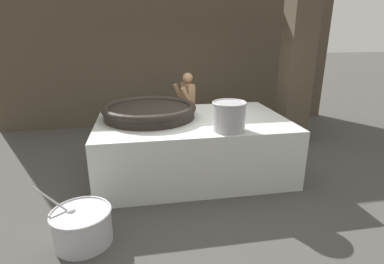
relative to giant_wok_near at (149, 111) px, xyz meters
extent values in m
plane|color=#474442|center=(0.68, -0.17, -1.07)|extent=(60.00, 60.00, 0.00)
cube|color=#4C4233|center=(0.68, 2.89, 1.02)|extent=(8.48, 0.24, 4.18)
cube|color=#4C4233|center=(3.07, 0.94, 1.02)|extent=(0.53, 0.53, 4.18)
cube|color=silver|center=(0.68, -0.17, -0.59)|extent=(3.08, 1.99, 0.95)
cylinder|color=black|center=(0.00, 0.00, -0.04)|extent=(1.49, 1.49, 0.17)
torus|color=black|center=(0.00, 0.00, 0.05)|extent=(1.55, 1.55, 0.12)
cylinder|color=#9E9EA3|center=(1.10, -0.90, 0.08)|extent=(0.46, 0.46, 0.41)
torus|color=#9E9EA3|center=(1.10, -0.90, 0.29)|extent=(0.50, 0.50, 0.03)
cylinder|color=#9E7551|center=(0.87, 1.19, -0.69)|extent=(0.11, 0.11, 0.74)
cylinder|color=#9E7551|center=(0.83, 1.35, -0.69)|extent=(0.11, 0.11, 0.74)
cube|color=#334C72|center=(0.85, 1.27, -0.54)|extent=(0.22, 0.26, 0.49)
cube|color=#9E7551|center=(0.85, 1.27, -0.05)|extent=(0.25, 0.47, 0.55)
cylinder|color=#9E7551|center=(0.81, 1.03, -0.05)|extent=(0.31, 0.16, 0.51)
cylinder|color=#9E7551|center=(0.70, 1.47, -0.05)|extent=(0.31, 0.16, 0.51)
sphere|color=#9E7551|center=(0.85, 1.27, 0.34)|extent=(0.21, 0.21, 0.21)
cylinder|color=#B7B7BC|center=(-0.87, -1.81, -0.87)|extent=(0.65, 0.65, 0.39)
torus|color=#B7B7BC|center=(-0.87, -1.81, -0.68)|extent=(0.68, 0.68, 0.03)
cylinder|color=tan|center=(-0.87, -1.81, -0.78)|extent=(0.57, 0.57, 0.10)
sphere|color=#B7B7BC|center=(-0.97, -1.77, -0.71)|extent=(0.12, 0.12, 0.12)
cylinder|color=#B7B7BC|center=(-1.17, -1.70, -0.56)|extent=(0.42, 0.17, 0.32)
camera|label=1|loc=(-0.14, -4.86, 1.22)|focal=28.00mm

